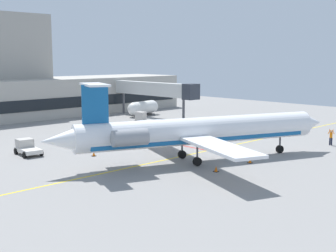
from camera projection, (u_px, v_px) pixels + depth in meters
ground at (210, 160)px, 48.36m from camera, size 120.00×120.00×0.11m
terminal_building at (2, 84)px, 80.25m from camera, size 70.51×15.08×18.87m
jet_bridge_west at (156, 90)px, 80.92m from camera, size 2.40×20.68×6.58m
regional_jet at (196, 131)px, 46.84m from camera, size 31.28×23.21×8.46m
baggage_tug at (144, 119)px, 72.44m from camera, size 2.55×3.85×2.18m
pushback_tractor at (118, 138)px, 56.21m from camera, size 4.01×3.49×1.91m
belt_loader at (27, 147)px, 50.57m from camera, size 2.48×3.98×1.71m
fuel_tank at (143, 108)px, 84.56m from camera, size 7.83×3.44×2.77m
marshaller at (331, 137)px, 55.93m from camera, size 0.55×0.73×2.05m
safety_cone_alpha at (216, 169)px, 42.96m from camera, size 0.47×0.47×0.55m
safety_cone_bravo at (94, 154)px, 49.79m from camera, size 0.47×0.47×0.55m
safety_cone_charlie at (250, 161)px, 46.52m from camera, size 0.47×0.47×0.55m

